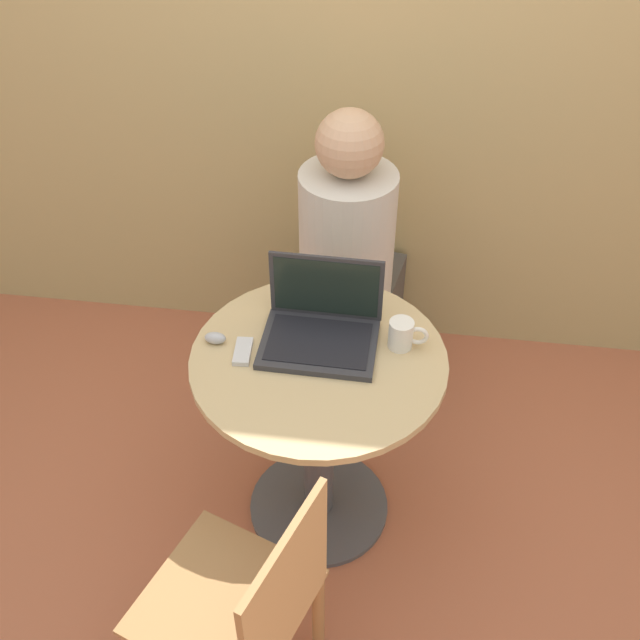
# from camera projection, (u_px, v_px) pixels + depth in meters

# --- Properties ---
(ground_plane) EXTENTS (12.00, 12.00, 0.00)m
(ground_plane) POSITION_uv_depth(u_px,v_px,m) (319.00, 507.00, 2.67)
(ground_plane) COLOR #B26042
(back_wall) EXTENTS (7.00, 0.05, 2.60)m
(back_wall) POSITION_uv_depth(u_px,v_px,m) (358.00, 38.00, 2.58)
(back_wall) COLOR tan
(back_wall) RESTS_ON ground_plane
(round_table) EXTENTS (0.76, 0.76, 0.74)m
(round_table) POSITION_uv_depth(u_px,v_px,m) (319.00, 412.00, 2.34)
(round_table) COLOR #4C4C51
(round_table) RESTS_ON ground_plane
(laptop) EXTENTS (0.35, 0.26, 0.24)m
(laptop) POSITION_uv_depth(u_px,v_px,m) (321.00, 326.00, 2.21)
(laptop) COLOR #2D2D33
(laptop) RESTS_ON round_table
(cell_phone) EXTENTS (0.06, 0.11, 0.02)m
(cell_phone) POSITION_uv_depth(u_px,v_px,m) (243.00, 351.00, 2.19)
(cell_phone) COLOR silver
(cell_phone) RESTS_ON round_table
(computer_mouse) EXTENTS (0.06, 0.04, 0.04)m
(computer_mouse) POSITION_uv_depth(u_px,v_px,m) (215.00, 338.00, 2.22)
(computer_mouse) COLOR #B2B2B7
(computer_mouse) RESTS_ON round_table
(coffee_cup) EXTENTS (0.12, 0.07, 0.09)m
(coffee_cup) POSITION_uv_depth(u_px,v_px,m) (402.00, 334.00, 2.19)
(coffee_cup) COLOR white
(coffee_cup) RESTS_ON round_table
(chair_empty) EXTENTS (0.51, 0.51, 0.87)m
(chair_empty) POSITION_uv_depth(u_px,v_px,m) (246.00, 611.00, 1.90)
(chair_empty) COLOR #9E7042
(chair_empty) RESTS_ON ground_plane
(person_seated) EXTENTS (0.40, 0.55, 1.21)m
(person_seated) POSITION_uv_depth(u_px,v_px,m) (350.00, 277.00, 2.85)
(person_seated) COLOR #4C4742
(person_seated) RESTS_ON ground_plane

